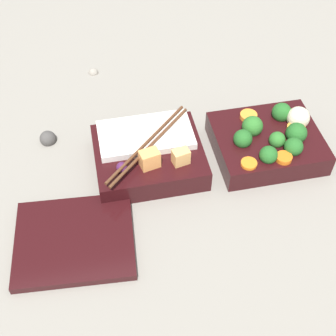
{
  "coord_description": "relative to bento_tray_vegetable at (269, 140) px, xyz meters",
  "views": [
    {
      "loc": [
        0.16,
        0.51,
        0.58
      ],
      "look_at": [
        0.07,
        0.05,
        0.04
      ],
      "focal_mm": 50.0,
      "sensor_mm": 36.0,
      "label": 1
    }
  ],
  "objects": [
    {
      "name": "ground_plane",
      "position": [
        0.11,
        -0.01,
        -0.03
      ],
      "size": [
        3.0,
        3.0,
        0.0
      ],
      "primitive_type": "plane",
      "color": "gray"
    },
    {
      "name": "bento_tray_vegetable",
      "position": [
        0.0,
        0.0,
        0.0
      ],
      "size": [
        0.17,
        0.15,
        0.07
      ],
      "color": "black",
      "rests_on": "ground_plane"
    },
    {
      "name": "bento_tray_rice",
      "position": [
        0.2,
        -0.01,
        -0.0
      ],
      "size": [
        0.17,
        0.15,
        0.07
      ],
      "color": "black",
      "rests_on": "ground_plane"
    },
    {
      "name": "bento_lid",
      "position": [
        0.33,
        0.12,
        -0.02
      ],
      "size": [
        0.18,
        0.16,
        0.01
      ],
      "primitive_type": "cube",
      "rotation": [
        0.0,
        0.0,
        -0.08
      ],
      "color": "black",
      "rests_on": "ground_plane"
    },
    {
      "name": "pebble_0",
      "position": [
        0.27,
        -0.27,
        -0.02
      ],
      "size": [
        0.02,
        0.02,
        0.02
      ],
      "primitive_type": "sphere",
      "color": "gray",
      "rests_on": "ground_plane"
    },
    {
      "name": "pebble_1",
      "position": [
        0.36,
        -0.1,
        -0.02
      ],
      "size": [
        0.03,
        0.03,
        0.03
      ],
      "primitive_type": "sphere",
      "color": "#474442",
      "rests_on": "ground_plane"
    }
  ]
}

